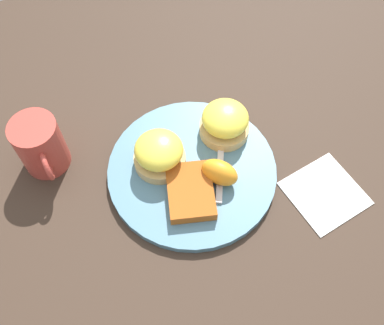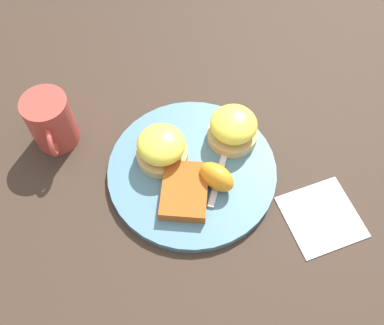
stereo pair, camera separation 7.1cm
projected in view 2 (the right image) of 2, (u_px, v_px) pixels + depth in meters
ground_plane at (192, 173)px, 0.74m from camera, size 1.10×1.10×0.00m
plate at (192, 171)px, 0.73m from camera, size 0.27×0.27×0.01m
sandwich_benedict_left at (233, 128)px, 0.73m from camera, size 0.08×0.08×0.06m
sandwich_benedict_right at (161, 148)px, 0.71m from camera, size 0.08×0.08×0.06m
hashbrown_patty at (185, 191)px, 0.69m from camera, size 0.11×0.10×0.02m
orange_wedge at (217, 177)px, 0.69m from camera, size 0.07×0.07×0.04m
fork at (227, 147)px, 0.74m from camera, size 0.18×0.11×0.00m
cup at (51, 122)px, 0.73m from camera, size 0.11×0.07×0.10m
napkin at (322, 217)px, 0.70m from camera, size 0.12×0.12×0.00m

